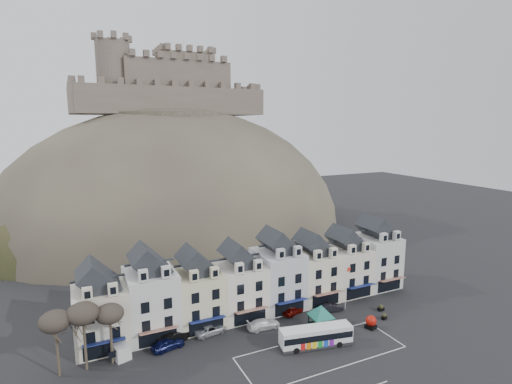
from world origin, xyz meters
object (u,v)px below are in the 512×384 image
(car_maroon, at_px, (293,310))
(flagpole, at_px, (346,285))
(car_black, at_px, (174,337))
(white_van, at_px, (118,348))
(red_buoy, at_px, (371,322))
(bus, at_px, (316,336))
(car_navy, at_px, (168,344))
(bus_shelter, at_px, (321,311))
(car_silver, at_px, (211,329))
(car_charcoal, at_px, (331,308))
(car_white, at_px, (264,324))

(car_maroon, bearing_deg, flagpole, -122.23)
(car_black, bearing_deg, white_van, 69.01)
(red_buoy, xyz_separation_m, white_van, (-34.30, 8.62, -0.04))
(bus, distance_m, car_black, 19.29)
(white_van, xyz_separation_m, car_black, (7.36, 0.00, -0.18))
(bus, xyz_separation_m, flagpole, (10.51, 7.10, 2.54))
(car_navy, xyz_separation_m, car_maroon, (20.05, 1.35, -0.12))
(bus, bearing_deg, bus_shelter, 57.84)
(car_silver, bearing_deg, flagpole, -104.83)
(flagpole, distance_m, car_silver, 22.61)
(white_van, distance_m, car_navy, 6.31)
(car_navy, distance_m, car_silver, 6.54)
(car_navy, bearing_deg, car_charcoal, -103.15)
(bus, relative_size, bus_shelter, 1.61)
(red_buoy, relative_size, car_charcoal, 0.50)
(flagpole, xyz_separation_m, car_maroon, (-8.60, 2.08, -3.44))
(red_buoy, distance_m, car_white, 15.73)
(car_black, xyz_separation_m, car_maroon, (18.85, 0.00, -0.15))
(white_van, relative_size, car_black, 0.95)
(flagpole, bearing_deg, red_buoy, -94.45)
(car_navy, distance_m, car_black, 1.81)
(bus_shelter, bearing_deg, car_white, 153.77)
(bus, bearing_deg, flagpole, 45.35)
(red_buoy, height_order, car_maroon, red_buoy)
(car_silver, height_order, car_maroon, car_silver)
(red_buoy, xyz_separation_m, car_navy, (-28.14, 7.26, -0.24))
(bus, height_order, bus_shelter, bus_shelter)
(car_charcoal, bearing_deg, car_silver, 93.59)
(car_navy, distance_m, car_charcoal, 26.00)
(red_buoy, relative_size, car_black, 0.41)
(white_van, xyz_separation_m, car_silver, (12.56, 0.00, -0.29))
(bus_shelter, height_order, car_white, bus_shelter)
(white_van, bearing_deg, car_silver, -16.21)
(flagpole, distance_m, car_black, 27.73)
(bus_shelter, distance_m, car_silver, 16.04)
(bus, height_order, car_charcoal, bus)
(bus_shelter, bearing_deg, red_buoy, -14.72)
(car_navy, bearing_deg, flagpole, -103.74)
(red_buoy, distance_m, car_silver, 23.39)
(car_navy, xyz_separation_m, car_charcoal, (26.00, -0.39, -0.11))
(bus, distance_m, bus_shelter, 4.44)
(bus, height_order, red_buoy, bus)
(bus_shelter, xyz_separation_m, car_maroon, (-0.95, 6.17, -2.47))
(car_charcoal, bearing_deg, car_maroon, 82.33)
(flagpole, relative_size, car_charcoal, 1.82)
(white_van, relative_size, car_charcoal, 1.16)
(car_silver, distance_m, car_white, 7.74)
(bus_shelter, relative_size, flagpole, 0.88)
(car_white, bearing_deg, bus_shelter, -117.17)
(car_navy, xyz_separation_m, car_silver, (6.40, 1.35, -0.09))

